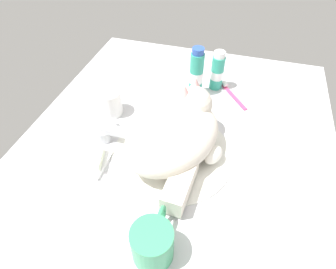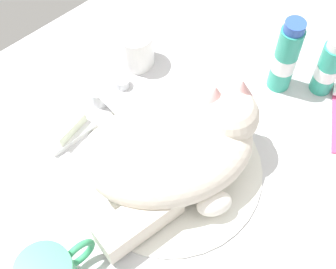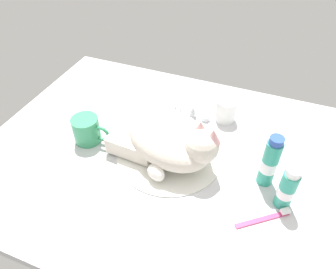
# 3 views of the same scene
# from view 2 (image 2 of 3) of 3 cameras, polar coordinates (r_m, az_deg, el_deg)

# --- Properties ---
(ground_plane) EXTENTS (1.10, 0.83, 0.03)m
(ground_plane) POSITION_cam_2_polar(r_m,az_deg,el_deg) (0.84, 0.18, -4.49)
(ground_plane) COLOR silver
(sink_basin) EXTENTS (0.31, 0.31, 0.01)m
(sink_basin) POSITION_cam_2_polar(r_m,az_deg,el_deg) (0.83, 0.19, -3.86)
(sink_basin) COLOR silver
(sink_basin) RESTS_ON ground_plane
(faucet) EXTENTS (0.13, 0.11, 0.05)m
(faucet) POSITION_cam_2_polar(r_m,az_deg,el_deg) (0.89, -7.38, 4.19)
(faucet) COLOR silver
(faucet) RESTS_ON ground_plane
(cat) EXTENTS (0.34, 0.29, 0.15)m
(cat) POSITION_cam_2_polar(r_m,az_deg,el_deg) (0.77, 1.13, -1.55)
(cat) COLOR beige
(cat) RESTS_ON sink_basin
(rinse_cup) EXTENTS (0.07, 0.07, 0.07)m
(rinse_cup) POSITION_cam_2_polar(r_m,az_deg,el_deg) (0.94, -3.70, 9.85)
(rinse_cup) COLOR white
(rinse_cup) RESTS_ON ground_plane
(soap_dish) EXTENTS (0.09, 0.06, 0.01)m
(soap_dish) POSITION_cam_2_polar(r_m,az_deg,el_deg) (0.88, -11.68, 0.63)
(soap_dish) COLOR white
(soap_dish) RESTS_ON ground_plane
(soap_bar) EXTENTS (0.07, 0.06, 0.02)m
(soap_bar) POSITION_cam_2_polar(r_m,az_deg,el_deg) (0.87, -11.88, 1.23)
(soap_bar) COLOR silver
(soap_bar) RESTS_ON soap_dish
(toothpaste_bottle) EXTENTS (0.04, 0.04, 0.16)m
(toothpaste_bottle) POSITION_cam_2_polar(r_m,az_deg,el_deg) (0.90, 13.34, 8.53)
(toothpaste_bottle) COLOR teal
(toothpaste_bottle) RESTS_ON ground_plane
(mouthwash_bottle) EXTENTS (0.04, 0.04, 0.13)m
(mouthwash_bottle) POSITION_cam_2_polar(r_m,az_deg,el_deg) (0.92, 17.88, 7.37)
(mouthwash_bottle) COLOR teal
(mouthwash_bottle) RESTS_ON ground_plane
(toothbrush) EXTENTS (0.12, 0.10, 0.02)m
(toothbrush) POSITION_cam_2_polar(r_m,az_deg,el_deg) (0.93, 18.68, 2.22)
(toothbrush) COLOR #D83F72
(toothbrush) RESTS_ON ground_plane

